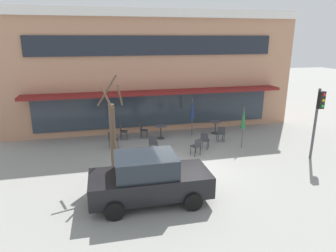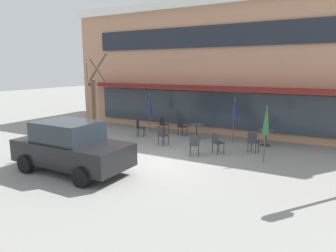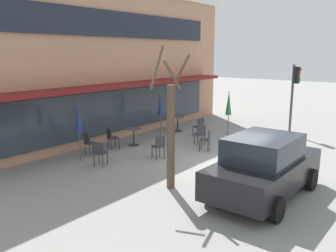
# 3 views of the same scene
# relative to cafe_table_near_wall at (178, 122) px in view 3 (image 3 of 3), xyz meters

# --- Properties ---
(ground_plane) EXTENTS (80.00, 80.00, 0.00)m
(ground_plane) POSITION_rel_cafe_table_near_wall_xyz_m (-3.36, -4.73, -0.52)
(ground_plane) COLOR gray
(building_facade) EXTENTS (17.90, 9.10, 7.20)m
(building_facade) POSITION_rel_cafe_table_near_wall_xyz_m (-3.36, 5.23, 3.08)
(building_facade) COLOR tan
(building_facade) RESTS_ON ground
(cafe_table_near_wall) EXTENTS (0.70, 0.70, 0.76)m
(cafe_table_near_wall) POSITION_rel_cafe_table_near_wall_xyz_m (0.00, 0.00, 0.00)
(cafe_table_near_wall) COLOR #333338
(cafe_table_near_wall) RESTS_ON ground
(cafe_table_streetside) EXTENTS (0.70, 0.70, 0.76)m
(cafe_table_streetside) POSITION_rel_cafe_table_near_wall_xyz_m (-3.42, -0.15, 0.00)
(cafe_table_streetside) COLOR #333338
(cafe_table_streetside) RESTS_ON ground
(patio_umbrella_green_folded) EXTENTS (0.28, 0.28, 2.20)m
(patio_umbrella_green_folded) POSITION_rel_cafe_table_near_wall_xyz_m (-6.26, -0.11, 1.11)
(patio_umbrella_green_folded) COLOR #4C4C51
(patio_umbrella_green_folded) RESTS_ON ground
(patio_umbrella_cream_folded) EXTENTS (0.28, 0.28, 2.20)m
(patio_umbrella_cream_folded) POSITION_rel_cafe_table_near_wall_xyz_m (-1.52, -0.10, 1.11)
(patio_umbrella_cream_folded) COLOR #4C4C51
(patio_umbrella_cream_folded) RESTS_ON ground
(patio_umbrella_corner_open) EXTENTS (0.28, 0.28, 2.20)m
(patio_umbrella_corner_open) POSITION_rel_cafe_table_near_wall_xyz_m (0.43, -2.64, 1.11)
(patio_umbrella_corner_open) COLOR #4C4C51
(patio_umbrella_corner_open) RESTS_ON ground
(cafe_chair_0) EXTENTS (0.52, 0.52, 0.89)m
(cafe_chair_0) POSITION_rel_cafe_table_near_wall_xyz_m (-4.25, -2.25, 0.01)
(cafe_chair_0) COLOR #333338
(cafe_chair_0) RESTS_ON ground
(cafe_chair_1) EXTENTS (0.51, 0.51, 0.89)m
(cafe_chair_1) POSITION_rel_cafe_table_near_wall_xyz_m (-6.24, -1.16, 0.01)
(cafe_chair_1) COLOR #333338
(cafe_chair_1) RESTS_ON ground
(cafe_chair_2) EXTENTS (0.55, 0.55, 0.89)m
(cafe_chair_2) POSITION_rel_cafe_table_near_wall_xyz_m (-1.55, -2.37, 0.01)
(cafe_chair_2) COLOR #333338
(cafe_chair_2) RESTS_ON ground
(cafe_chair_3) EXTENTS (0.52, 0.52, 0.89)m
(cafe_chair_3) POSITION_rel_cafe_table_near_wall_xyz_m (-2.24, -3.11, 0.01)
(cafe_chair_3) COLOR #333338
(cafe_chair_3) RESTS_ON ground
(cafe_chair_4) EXTENTS (0.50, 0.50, 0.89)m
(cafe_chair_4) POSITION_rel_cafe_table_near_wall_xyz_m (-4.42, 0.15, 0.01)
(cafe_chair_4) COLOR #333338
(cafe_chair_4) RESTS_ON ground
(cafe_chair_5) EXTENTS (0.46, 0.46, 0.89)m
(cafe_chair_5) POSITION_rel_cafe_table_near_wall_xyz_m (-0.26, -1.47, 0.01)
(cafe_chair_5) COLOR #333338
(cafe_chair_5) RESTS_ON ground
(cafe_chair_6) EXTENTS (0.46, 0.46, 0.89)m
(cafe_chair_6) POSITION_rel_cafe_table_near_wall_xyz_m (-5.58, 0.18, 0.01)
(cafe_chair_6) COLOR #333338
(cafe_chair_6) RESTS_ON ground
(parked_sedan) EXTENTS (4.22, 2.06, 1.76)m
(parked_sedan) POSITION_rel_cafe_table_near_wall_xyz_m (-5.25, -6.84, 0.36)
(parked_sedan) COLOR black
(parked_sedan) RESTS_ON ground
(street_tree) EXTENTS (1.05, 1.05, 4.18)m
(street_tree) POSITION_rel_cafe_table_near_wall_xyz_m (-6.31, -4.39, 1.24)
(street_tree) COLOR brown
(street_tree) RESTS_ON ground
(traffic_light_pole) EXTENTS (0.26, 0.44, 3.40)m
(traffic_light_pole) POSITION_rel_cafe_table_near_wall_xyz_m (3.06, -4.78, 1.78)
(traffic_light_pole) COLOR #47474C
(traffic_light_pole) RESTS_ON ground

